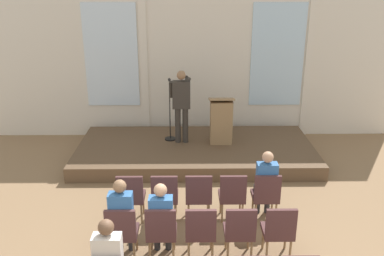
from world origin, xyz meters
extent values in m
cube|color=silver|center=(0.00, 6.71, 2.20)|extent=(10.86, 0.10, 4.41)
cube|color=silver|center=(-2.17, 6.65, 2.21)|extent=(1.39, 0.04, 2.68)
cube|color=silver|center=(-1.33, 6.66, 2.20)|extent=(0.20, 0.08, 4.41)
cube|color=silver|center=(2.17, 6.65, 2.21)|extent=(1.39, 0.04, 2.68)
cube|color=silver|center=(3.01, 6.66, 2.20)|extent=(0.20, 0.08, 4.41)
cube|color=brown|center=(0.00, 5.08, 0.17)|extent=(5.63, 2.66, 0.33)
cylinder|color=#332D28|center=(-0.42, 5.28, 0.77)|extent=(0.14, 0.14, 0.87)
cylinder|color=#332D28|center=(-0.24, 5.28, 0.77)|extent=(0.14, 0.14, 0.87)
cube|color=#332D28|center=(-0.33, 5.28, 1.53)|extent=(0.42, 0.22, 0.65)
cube|color=#B28C19|center=(-0.33, 5.40, 1.61)|extent=(0.06, 0.01, 0.39)
sphere|color=#8C6647|center=(-0.33, 5.29, 1.99)|extent=(0.21, 0.21, 0.21)
cylinder|color=#332D28|center=(-0.57, 5.36, 1.64)|extent=(0.09, 0.28, 0.45)
cylinder|color=#332D28|center=(-0.18, 5.41, 1.86)|extent=(0.15, 0.36, 0.15)
cylinder|color=#332D28|center=(-0.22, 5.55, 1.89)|extent=(0.11, 0.34, 0.15)
sphere|color=#8C6647|center=(-0.30, 5.81, 1.94)|extent=(0.10, 0.10, 0.10)
cylinder|color=black|center=(-0.62, 5.46, 0.35)|extent=(0.28, 0.28, 0.03)
cylinder|color=black|center=(-0.62, 5.46, 1.09)|extent=(0.02, 0.02, 1.45)
sphere|color=#262626|center=(-0.62, 5.46, 1.85)|extent=(0.07, 0.07, 0.07)
cube|color=#93724C|center=(0.62, 5.25, 0.86)|extent=(0.52, 0.40, 1.05)
cube|color=#93724C|center=(0.62, 5.27, 1.42)|extent=(0.60, 0.48, 0.14)
cylinder|color=olive|center=(-1.01, 2.54, 0.20)|extent=(0.04, 0.04, 0.40)
cylinder|color=olive|center=(-1.37, 2.54, 0.20)|extent=(0.04, 0.04, 0.40)
cylinder|color=olive|center=(-1.01, 2.20, 0.20)|extent=(0.04, 0.04, 0.40)
cylinder|color=olive|center=(-1.37, 2.20, 0.20)|extent=(0.04, 0.04, 0.40)
cube|color=#4C2D2D|center=(-1.19, 2.37, 0.44)|extent=(0.46, 0.44, 0.08)
cube|color=#4C2D2D|center=(-1.19, 2.18, 0.71)|extent=(0.46, 0.06, 0.46)
cylinder|color=olive|center=(-0.42, 2.54, 0.20)|extent=(0.04, 0.04, 0.40)
cylinder|color=olive|center=(-0.78, 2.54, 0.20)|extent=(0.04, 0.04, 0.40)
cylinder|color=olive|center=(-0.42, 2.20, 0.20)|extent=(0.04, 0.04, 0.40)
cylinder|color=olive|center=(-0.78, 2.20, 0.20)|extent=(0.04, 0.04, 0.40)
cube|color=#4C2D2D|center=(-0.60, 2.37, 0.44)|extent=(0.46, 0.44, 0.08)
cube|color=#4C2D2D|center=(-0.60, 2.18, 0.71)|extent=(0.46, 0.06, 0.46)
cylinder|color=olive|center=(0.18, 2.54, 0.20)|extent=(0.04, 0.04, 0.40)
cylinder|color=olive|center=(-0.18, 2.54, 0.20)|extent=(0.04, 0.04, 0.40)
cylinder|color=olive|center=(0.18, 2.20, 0.20)|extent=(0.04, 0.04, 0.40)
cylinder|color=olive|center=(-0.18, 2.20, 0.20)|extent=(0.04, 0.04, 0.40)
cube|color=#4C2D2D|center=(0.00, 2.37, 0.44)|extent=(0.46, 0.44, 0.08)
cube|color=#4C2D2D|center=(0.00, 2.18, 0.71)|extent=(0.46, 0.06, 0.46)
cylinder|color=olive|center=(0.78, 2.54, 0.20)|extent=(0.04, 0.04, 0.40)
cylinder|color=olive|center=(0.42, 2.54, 0.20)|extent=(0.04, 0.04, 0.40)
cylinder|color=olive|center=(0.78, 2.20, 0.20)|extent=(0.04, 0.04, 0.40)
cylinder|color=olive|center=(0.42, 2.20, 0.20)|extent=(0.04, 0.04, 0.40)
cube|color=#4C2D2D|center=(0.60, 2.37, 0.44)|extent=(0.46, 0.44, 0.08)
cube|color=#4C2D2D|center=(0.60, 2.18, 0.71)|extent=(0.46, 0.06, 0.46)
cylinder|color=olive|center=(1.37, 2.54, 0.20)|extent=(0.04, 0.04, 0.40)
cylinder|color=olive|center=(1.01, 2.54, 0.20)|extent=(0.04, 0.04, 0.40)
cylinder|color=olive|center=(1.37, 2.20, 0.20)|extent=(0.04, 0.04, 0.40)
cylinder|color=olive|center=(1.01, 2.20, 0.20)|extent=(0.04, 0.04, 0.40)
cube|color=#4C2D2D|center=(1.19, 2.37, 0.44)|extent=(0.46, 0.44, 0.08)
cube|color=#4C2D2D|center=(1.19, 2.18, 0.71)|extent=(0.46, 0.06, 0.46)
cylinder|color=#2D2D33|center=(1.10, 2.55, 0.22)|extent=(0.10, 0.10, 0.44)
cylinder|color=#2D2D33|center=(1.28, 2.55, 0.22)|extent=(0.10, 0.10, 0.44)
cube|color=#2D2D33|center=(1.19, 2.43, 0.50)|extent=(0.34, 0.36, 0.12)
cube|color=#3366A5|center=(1.19, 2.32, 0.83)|extent=(0.36, 0.20, 0.55)
sphere|color=tan|center=(1.19, 2.34, 1.22)|extent=(0.20, 0.20, 0.20)
cylinder|color=olive|center=(-1.01, 1.44, 0.20)|extent=(0.04, 0.04, 0.40)
cylinder|color=olive|center=(-1.37, 1.44, 0.20)|extent=(0.04, 0.04, 0.40)
cylinder|color=olive|center=(-1.01, 1.10, 0.20)|extent=(0.04, 0.04, 0.40)
cylinder|color=olive|center=(-1.37, 1.10, 0.20)|extent=(0.04, 0.04, 0.40)
cube|color=#4C2D2D|center=(-1.19, 1.27, 0.44)|extent=(0.46, 0.44, 0.08)
cube|color=#4C2D2D|center=(-1.19, 1.08, 0.71)|extent=(0.46, 0.06, 0.46)
cylinder|color=#2D2D33|center=(-1.28, 1.45, 0.22)|extent=(0.10, 0.10, 0.44)
cylinder|color=#2D2D33|center=(-1.10, 1.45, 0.22)|extent=(0.10, 0.10, 0.44)
cube|color=#2D2D33|center=(-1.19, 1.33, 0.50)|extent=(0.34, 0.36, 0.12)
cube|color=#3366A5|center=(-1.19, 1.22, 0.85)|extent=(0.36, 0.20, 0.58)
sphere|color=#8C6647|center=(-1.19, 1.24, 1.25)|extent=(0.20, 0.20, 0.20)
cylinder|color=olive|center=(-0.42, 1.44, 0.20)|extent=(0.04, 0.04, 0.40)
cylinder|color=olive|center=(-0.78, 1.44, 0.20)|extent=(0.04, 0.04, 0.40)
cylinder|color=olive|center=(-0.42, 1.10, 0.20)|extent=(0.04, 0.04, 0.40)
cylinder|color=olive|center=(-0.78, 1.10, 0.20)|extent=(0.04, 0.04, 0.40)
cube|color=#4C2D2D|center=(-0.60, 1.27, 0.44)|extent=(0.46, 0.44, 0.08)
cube|color=#4C2D2D|center=(-0.60, 1.08, 0.71)|extent=(0.46, 0.06, 0.46)
cylinder|color=#2D2D33|center=(-0.69, 1.45, 0.22)|extent=(0.10, 0.10, 0.44)
cylinder|color=#2D2D33|center=(-0.51, 1.45, 0.22)|extent=(0.10, 0.10, 0.44)
cube|color=#2D2D33|center=(-0.60, 1.33, 0.50)|extent=(0.34, 0.36, 0.12)
cube|color=#3366A5|center=(-0.60, 1.22, 0.82)|extent=(0.36, 0.20, 0.51)
sphere|color=tan|center=(-0.60, 1.24, 1.18)|extent=(0.20, 0.20, 0.20)
cylinder|color=olive|center=(0.18, 1.44, 0.20)|extent=(0.04, 0.04, 0.40)
cylinder|color=olive|center=(-0.18, 1.44, 0.20)|extent=(0.04, 0.04, 0.40)
cylinder|color=olive|center=(0.18, 1.10, 0.20)|extent=(0.04, 0.04, 0.40)
cylinder|color=olive|center=(-0.18, 1.10, 0.20)|extent=(0.04, 0.04, 0.40)
cube|color=#4C2D2D|center=(0.00, 1.27, 0.44)|extent=(0.46, 0.44, 0.08)
cube|color=#4C2D2D|center=(0.00, 1.08, 0.71)|extent=(0.46, 0.06, 0.46)
cylinder|color=olive|center=(0.78, 1.44, 0.20)|extent=(0.04, 0.04, 0.40)
cylinder|color=olive|center=(0.42, 1.44, 0.20)|extent=(0.04, 0.04, 0.40)
cylinder|color=olive|center=(0.78, 1.10, 0.20)|extent=(0.04, 0.04, 0.40)
cylinder|color=olive|center=(0.42, 1.10, 0.20)|extent=(0.04, 0.04, 0.40)
cube|color=#4C2D2D|center=(0.60, 1.27, 0.44)|extent=(0.46, 0.44, 0.08)
cube|color=#4C2D2D|center=(0.60, 1.08, 0.71)|extent=(0.46, 0.06, 0.46)
cylinder|color=olive|center=(1.37, 1.44, 0.20)|extent=(0.04, 0.04, 0.40)
cylinder|color=olive|center=(1.01, 1.44, 0.20)|extent=(0.04, 0.04, 0.40)
cylinder|color=olive|center=(1.37, 1.10, 0.20)|extent=(0.04, 0.04, 0.40)
cylinder|color=olive|center=(1.01, 1.10, 0.20)|extent=(0.04, 0.04, 0.40)
cube|color=#4C2D2D|center=(1.19, 1.27, 0.44)|extent=(0.46, 0.44, 0.08)
cube|color=#4C2D2D|center=(1.19, 1.08, 0.71)|extent=(0.46, 0.06, 0.46)
cube|color=silver|center=(-1.19, 0.13, 0.86)|extent=(0.36, 0.20, 0.60)
sphere|color=brown|center=(-1.19, 0.15, 1.27)|extent=(0.20, 0.20, 0.20)
camera|label=1|loc=(-0.19, -4.23, 4.15)|focal=39.07mm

